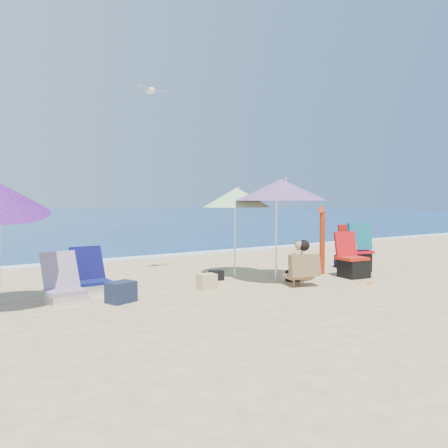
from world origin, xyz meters
TOP-DOWN VIEW (x-y plane):
  - ground at (0.00, 0.00)m, footprint 120.00×120.00m
  - foam at (0.00, 5.10)m, footprint 120.00×0.50m
  - umbrella_turquoise at (0.61, 0.44)m, footprint 2.27×2.27m
  - umbrella_striped at (0.28, 1.40)m, footprint 1.72×1.72m
  - furled_umbrella at (1.93, 0.63)m, footprint 0.17×0.17m
  - chair_navy at (-2.68, 1.41)m, footprint 0.56×0.69m
  - chair_rainbow at (-3.23, 0.95)m, footprint 0.60×0.71m
  - camp_chair_left at (2.13, -0.01)m, footprint 0.61×0.58m
  - camp_chair_right at (2.85, 0.51)m, footprint 0.88×0.78m
  - person_center at (0.60, -0.10)m, footprint 0.60×0.59m
  - bag_navy_a at (-2.52, 0.50)m, footprint 0.47×0.40m
  - bag_black_a at (-0.30, 1.26)m, footprint 0.30×0.25m
  - bag_tan at (-0.93, 0.61)m, footprint 0.32×0.23m
  - bag_navy_b at (3.14, 1.10)m, footprint 0.42×0.34m
  - bag_black_b at (0.86, 0.34)m, footprint 0.31×0.24m
  - orange_item at (1.84, -0.64)m, footprint 0.21×0.16m
  - seagull at (-1.17, 2.29)m, footprint 0.71×0.34m

SIDE VIEW (x-z plane):
  - ground at x=0.00m, z-range 0.00..0.00m
  - orange_item at x=1.84m, z-range 0.00..0.03m
  - foam at x=0.00m, z-range 0.00..0.04m
  - bag_black_a at x=-0.30m, z-range 0.00..0.19m
  - bag_black_b at x=0.86m, z-range 0.00..0.22m
  - bag_tan at x=-0.93m, z-range 0.00..0.27m
  - bag_navy_b at x=3.14m, z-range 0.00..0.28m
  - bag_navy_a at x=-2.52m, z-range 0.00..0.31m
  - chair_rainbow at x=-3.23m, z-range -0.18..0.58m
  - chair_navy at x=-2.68m, z-range -0.18..0.58m
  - camp_chair_left at x=2.13m, z-range -0.18..0.73m
  - camp_chair_right at x=2.85m, z-range -0.15..0.91m
  - person_center at x=0.60m, z-range -0.01..0.82m
  - furled_umbrella at x=1.93m, z-range 0.07..1.53m
  - umbrella_striped at x=0.28m, z-range 0.69..2.52m
  - umbrella_turquoise at x=0.61m, z-range 0.75..2.73m
  - seagull at x=-1.17m, z-range 3.64..3.76m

